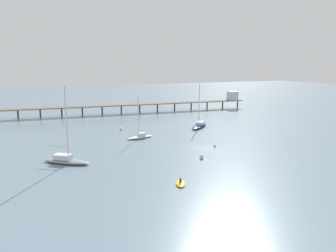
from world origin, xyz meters
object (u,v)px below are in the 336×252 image
sailboat_gray (66,159)px  sailboat_white (140,136)px  mooring_buoy_outer (215,145)px  pier (159,102)px  dinghy_yellow (180,183)px  mooring_buoy_mid (202,157)px  sailboat_navy (199,125)px  mooring_buoy_near (121,129)px

sailboat_gray → sailboat_white: size_ratio=1.37×
mooring_buoy_outer → pier: bearing=81.8°
dinghy_yellow → sailboat_white: bearing=82.8°
sailboat_white → mooring_buoy_outer: size_ratio=16.91×
mooring_buoy_mid → sailboat_white: bearing=104.8°
sailboat_white → sailboat_gray: bearing=-143.8°
dinghy_yellow → mooring_buoy_outer: dinghy_yellow is taller
mooring_buoy_mid → mooring_buoy_outer: size_ratio=1.42×
pier → sailboat_gray: 65.31m
pier → dinghy_yellow: size_ratio=26.91×
sailboat_navy → mooring_buoy_near: 21.95m
dinghy_yellow → mooring_buoy_near: bearing=86.9°
pier → mooring_buoy_near: size_ratio=125.37×
sailboat_navy → sailboat_white: 20.78m
sailboat_white → mooring_buoy_mid: 21.54m
sailboat_gray → mooring_buoy_near: size_ratio=19.73×
sailboat_gray → dinghy_yellow: size_ratio=4.23×
mooring_buoy_near → dinghy_yellow: bearing=-93.1°
mooring_buoy_mid → dinghy_yellow: bearing=-131.4°
sailboat_navy → sailboat_white: bearing=-161.6°
sailboat_white → dinghy_yellow: size_ratio=3.10×
mooring_buoy_mid → mooring_buoy_near: mooring_buoy_mid is taller
sailboat_gray → mooring_buoy_near: (17.05, 25.19, -0.42)m
mooring_buoy_mid → sailboat_navy: bearing=62.6°
sailboat_gray → mooring_buoy_outer: bearing=-0.4°
pier → sailboat_navy: 32.30m
dinghy_yellow → mooring_buoy_mid: size_ratio=3.85×
sailboat_gray → dinghy_yellow: sailboat_gray is taller
sailboat_white → dinghy_yellow: 31.81m
sailboat_gray → mooring_buoy_outer: (31.23, -0.21, -0.47)m
sailboat_gray → mooring_buoy_near: sailboat_gray is taller
sailboat_navy → mooring_buoy_near: sailboat_navy is taller
dinghy_yellow → sailboat_navy: bearing=58.1°
mooring_buoy_near → mooring_buoy_outer: 29.09m
mooring_buoy_mid → mooring_buoy_near: (-7.17, 32.32, -0.08)m
sailboat_navy → mooring_buoy_outer: 21.70m
sailboat_gray → mooring_buoy_mid: size_ratio=16.30×
sailboat_navy → mooring_buoy_outer: sailboat_navy is taller
mooring_buoy_outer → sailboat_gray: bearing=179.6°
sailboat_navy → sailboat_white: (-19.72, -6.55, -0.03)m
sailboat_white → mooring_buoy_outer: bearing=-48.0°
sailboat_gray → pier: bearing=53.5°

